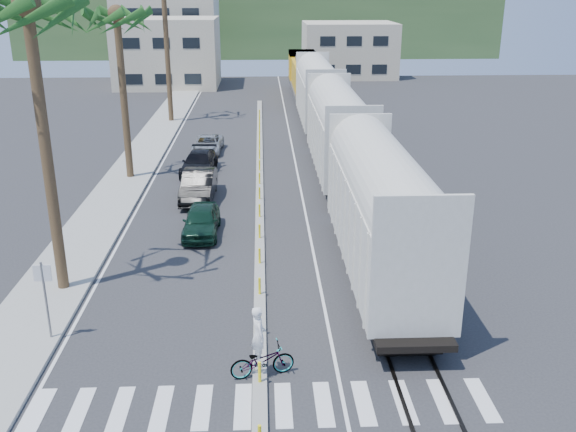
{
  "coord_description": "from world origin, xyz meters",
  "views": [
    {
      "loc": [
        0.17,
        -17.98,
        11.78
      ],
      "look_at": [
        1.3,
        8.96,
        2.0
      ],
      "focal_mm": 40.0,
      "sensor_mm": 36.0,
      "label": 1
    }
  ],
  "objects_px": {
    "street_sign": "(45,290)",
    "car_second": "(199,185)",
    "cyclist": "(261,354)",
    "car_lead": "(201,221)"
  },
  "relations": [
    {
      "from": "cyclist",
      "to": "street_sign",
      "type": "bearing_deg",
      "value": 58.34
    },
    {
      "from": "car_second",
      "to": "car_lead",
      "type": "bearing_deg",
      "value": -82.43
    },
    {
      "from": "street_sign",
      "to": "car_lead",
      "type": "bearing_deg",
      "value": 66.14
    },
    {
      "from": "car_second",
      "to": "street_sign",
      "type": "bearing_deg",
      "value": -102.49
    },
    {
      "from": "street_sign",
      "to": "car_lead",
      "type": "height_order",
      "value": "street_sign"
    },
    {
      "from": "street_sign",
      "to": "cyclist",
      "type": "bearing_deg",
      "value": -18.34
    },
    {
      "from": "street_sign",
      "to": "car_second",
      "type": "height_order",
      "value": "street_sign"
    },
    {
      "from": "car_second",
      "to": "cyclist",
      "type": "height_order",
      "value": "cyclist"
    },
    {
      "from": "car_lead",
      "to": "cyclist",
      "type": "distance_m",
      "value": 12.77
    },
    {
      "from": "street_sign",
      "to": "cyclist",
      "type": "xyz_separation_m",
      "value": [
        7.36,
        -2.44,
        -1.2
      ]
    }
  ]
}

